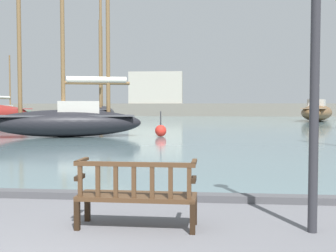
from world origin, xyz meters
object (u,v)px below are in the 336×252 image
Objects in this scene: sailboat_outer_port at (9,113)px; lamp_post at (315,38)px; park_bench at (137,194)px; sailboat_mid_starboard at (101,110)px; channel_buoy at (161,131)px; sailboat_centre_channel at (317,111)px; sailboat_nearest_port at (68,118)px.

sailboat_outer_port is 45.49m from lamp_post.
sailboat_mid_starboard is at bearing 105.45° from park_bench.
sailboat_outer_port is 5.53× the size of channel_buoy.
sailboat_mid_starboard reaches higher than sailboat_centre_channel.
sailboat_nearest_port is 7.52× the size of channel_buoy.
sailboat_nearest_port is (-6.14, 15.01, 0.56)m from park_bench.
channel_buoy is (-3.85, 15.70, -2.13)m from lamp_post.
sailboat_mid_starboard is 3.30× the size of lamp_post.
sailboat_mid_starboard is at bearing 100.91° from sailboat_nearest_port.
park_bench is 44.35m from sailboat_outer_port.
channel_buoy is at bearing 9.13° from sailboat_nearest_port.
park_bench is 16.23m from sailboat_nearest_port.
lamp_post is at bearing -103.81° from sailboat_centre_channel.
sailboat_outer_port reaches higher than channel_buoy.
sailboat_centre_channel reaches higher than sailboat_outer_port.
channel_buoy is at bearing 95.58° from park_bench.
channel_buoy is at bearing -49.81° from sailboat_outer_port.
park_bench is 3.09m from lamp_post.
sailboat_nearest_port is at bearing 112.24° from park_bench.
park_bench is 1.25× the size of channel_buoy.
sailboat_nearest_port is 2.34× the size of lamp_post.
sailboat_mid_starboard reaches higher than lamp_post.
sailboat_outer_port is 30.40m from channel_buoy.
sailboat_outer_port is (-21.16, 38.97, 0.36)m from park_bench.
sailboat_mid_starboard is 1.91× the size of sailboat_outer_port.
park_bench is at bearing -178.84° from lamp_post.
park_bench is 0.23× the size of sailboat_outer_port.
lamp_post is 16.31m from channel_buoy.
sailboat_centre_channel reaches higher than park_bench.
sailboat_outer_port reaches higher than park_bench.
sailboat_outer_port is at bearing 121.09° from lamp_post.
sailboat_outer_port reaches higher than lamp_post.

